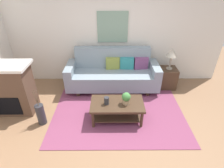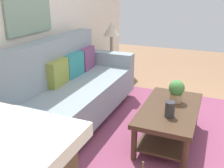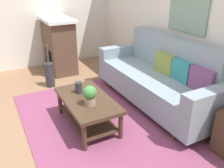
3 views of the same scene
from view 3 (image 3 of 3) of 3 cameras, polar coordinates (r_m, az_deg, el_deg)
ground_plane at (r=3.35m, az=-10.93°, el=-11.46°), size 9.79×9.79×0.00m
wall_back at (r=3.93m, az=19.50°, el=14.42°), size 5.79×0.10×2.70m
wall_left at (r=5.76m, az=-16.11°, el=17.59°), size 0.10×5.10×2.70m
area_rug at (r=3.49m, az=-3.03°, el=-9.30°), size 2.91×1.98×0.01m
couch at (r=3.91m, az=10.96°, el=1.21°), size 2.39×0.84×1.08m
throw_pillow_olive at (r=3.90m, az=12.69°, el=4.90°), size 0.37×0.14×0.32m
throw_pillow_teal at (r=3.64m, az=16.49°, el=3.08°), size 0.37×0.14×0.32m
throw_pillow_plum at (r=3.40m, az=20.82°, el=0.97°), size 0.37×0.15×0.32m
coffee_table at (r=3.31m, az=-5.94°, el=-5.20°), size 1.10×0.60×0.43m
tabletop_vase at (r=3.39m, az=-8.00°, el=-0.81°), size 0.10×0.10×0.16m
potted_plant_tabletop at (r=3.03m, az=-5.31°, el=-2.57°), size 0.18×0.18×0.26m
fireplace at (r=5.35m, az=-12.59°, el=9.12°), size 1.02×0.58×1.16m
floor_vase at (r=4.68m, az=-14.72°, el=2.14°), size 0.17×0.17×0.47m
floor_vase_branch_a at (r=4.53m, az=-15.21°, el=6.89°), size 0.05×0.01×0.36m
floor_vase_branch_b at (r=4.56m, az=-15.09°, el=7.02°), size 0.04×0.04×0.36m
floor_vase_branch_c at (r=4.55m, az=-15.52°, el=6.95°), size 0.04×0.04×0.36m
framed_painting at (r=3.94m, az=17.85°, el=17.37°), size 0.79×0.03×0.78m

